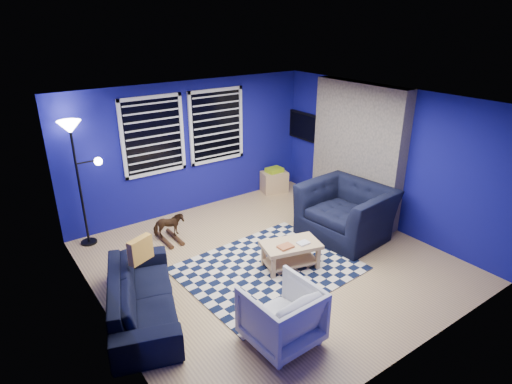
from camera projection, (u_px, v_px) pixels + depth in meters
floor at (270, 261)px, 6.72m from camera, size 5.00×5.00×0.00m
ceiling at (272, 102)px, 5.76m from camera, size 5.00×5.00×0.00m
wall_back at (191, 148)px, 8.12m from camera, size 5.00×0.00×5.00m
wall_left at (98, 235)px, 4.90m from camera, size 0.00×5.00×5.00m
wall_right at (383, 157)px, 7.58m from camera, size 0.00×5.00×5.00m
fireplace at (356, 154)px, 7.90m from camera, size 0.65×2.00×2.50m
window_left at (153, 136)px, 7.56m from camera, size 1.17×0.06×1.42m
window_right at (217, 126)px, 8.25m from camera, size 1.17×0.06×1.42m
tv at (306, 127)px, 8.99m from camera, size 0.07×1.00×0.58m
rug at (269, 268)px, 6.51m from camera, size 2.62×2.15×0.02m
sofa at (142, 295)px, 5.42m from camera, size 2.16×1.39×0.59m
armchair_big at (346, 212)px, 7.34m from camera, size 1.53×1.37×0.91m
armchair_bent at (281, 315)px, 4.95m from camera, size 0.82×0.84×0.74m
rocking_horse at (169, 226)px, 7.23m from camera, size 0.36×0.55×0.43m
coffee_table at (291, 250)px, 6.45m from camera, size 0.96×0.70×0.43m
cabinet at (274, 181)px, 9.29m from camera, size 0.61×0.48×0.54m
floor_lamp at (74, 145)px, 6.61m from camera, size 0.57×0.35×2.10m
throw_pillow at (140, 250)px, 5.56m from camera, size 0.37×0.23×0.33m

